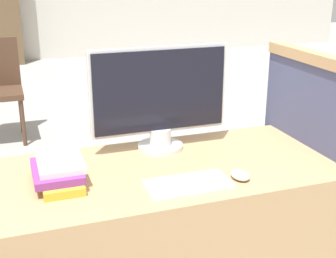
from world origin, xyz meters
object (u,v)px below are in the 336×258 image
at_px(monitor, 160,98).
at_px(mouse, 240,175).
at_px(keyboard, 188,184).
at_px(book_stack, 59,172).

relative_size(monitor, mouse, 6.54).
relative_size(monitor, keyboard, 1.95).
xyz_separation_m(keyboard, book_stack, (-0.45, 0.19, 0.03)).
distance_m(keyboard, mouse, 0.21).
distance_m(mouse, book_stack, 0.69).
relative_size(monitor, book_stack, 2.19).
distance_m(monitor, keyboard, 0.46).
bearing_deg(mouse, keyboard, 177.71).
height_order(keyboard, mouse, mouse).
xyz_separation_m(mouse, book_stack, (-0.66, 0.20, 0.03)).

